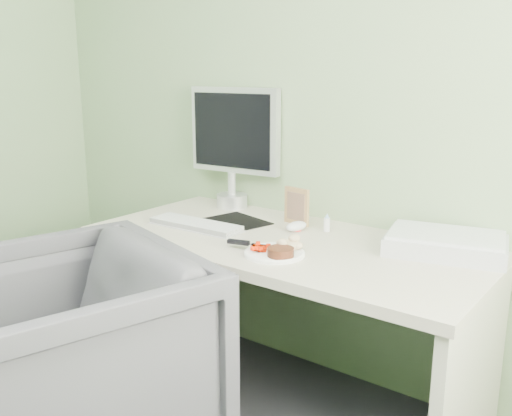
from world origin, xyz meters
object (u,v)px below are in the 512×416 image
Objects in this scene: monitor at (234,141)px; desk_chair at (68,366)px; scanner at (446,245)px; plate at (275,253)px; desk at (284,283)px.

desk_chair is at bearing -88.29° from monitor.
scanner is 0.49× the size of desk_chair.
desk_chair is (-0.95, -0.98, -0.37)m from scanner.
monitor is at bearing 113.26° from desk_chair.
scanner reaches higher than desk_chair.
scanner is (0.49, 0.39, 0.03)m from plate.
plate is 0.82m from desk_chair.
desk_chair is at bearing -147.32° from scanner.
desk is 0.27m from plate.
plate is (0.08, -0.18, 0.19)m from desk.
desk is 1.85× the size of desk_chair.
plate is 0.53× the size of scanner.
desk is 0.78m from monitor.
desk_chair is at bearing -127.89° from plate.
scanner reaches higher than desk.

